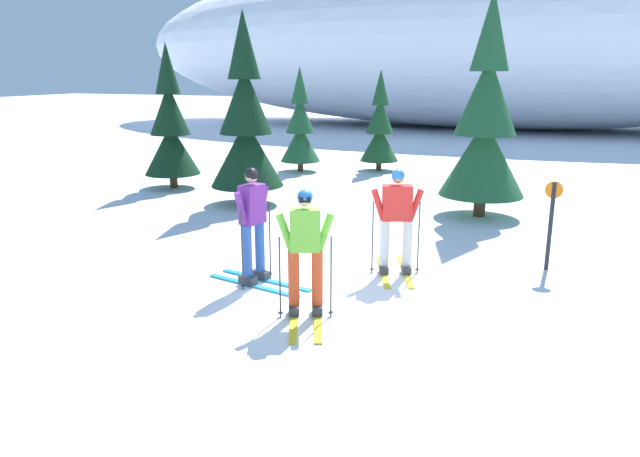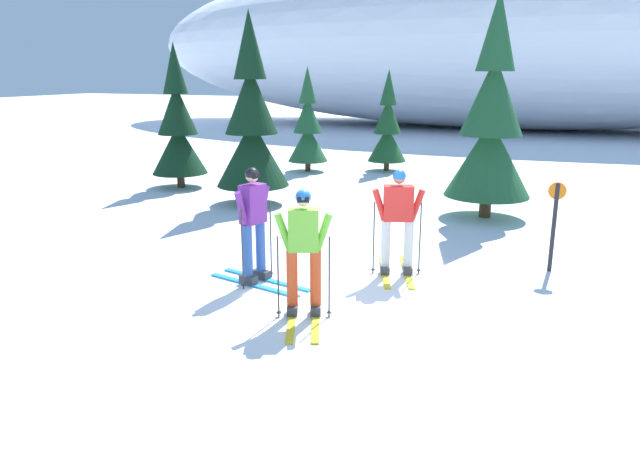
{
  "view_description": "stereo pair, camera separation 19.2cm",
  "coord_description": "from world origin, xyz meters",
  "px_view_note": "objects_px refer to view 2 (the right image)",
  "views": [
    {
      "loc": [
        2.67,
        -7.68,
        3.21
      ],
      "look_at": [
        -0.37,
        0.28,
        0.95
      ],
      "focal_mm": 33.64,
      "sensor_mm": 36.0,
      "label": 1
    },
    {
      "loc": [
        2.85,
        -7.61,
        3.21
      ],
      "look_at": [
        -0.37,
        0.28,
        0.95
      ],
      "focal_mm": 33.64,
      "sensor_mm": 36.0,
      "label": 2
    }
  ],
  "objects_px": {
    "skier_lime_jacket": "(304,251)",
    "skier_purple_jacket": "(254,224)",
    "pine_tree_far_right": "(491,126)",
    "trail_marker_post": "(554,221)",
    "skier_red_jacket": "(398,220)",
    "pine_tree_center_right": "(388,129)",
    "pine_tree_far_left": "(178,128)",
    "pine_tree_center_left": "(308,128)",
    "pine_tree_center": "(252,125)"
  },
  "relations": [
    {
      "from": "pine_tree_far_right",
      "to": "trail_marker_post",
      "type": "bearing_deg",
      "value": -66.69
    },
    {
      "from": "skier_lime_jacket",
      "to": "pine_tree_far_left",
      "type": "xyz_separation_m",
      "value": [
        -6.89,
        7.06,
        0.75
      ]
    },
    {
      "from": "pine_tree_center_right",
      "to": "trail_marker_post",
      "type": "relative_size",
      "value": 2.18
    },
    {
      "from": "pine_tree_center_right",
      "to": "pine_tree_center",
      "type": "bearing_deg",
      "value": -105.33
    },
    {
      "from": "pine_tree_center",
      "to": "trail_marker_post",
      "type": "distance_m",
      "value": 7.56
    },
    {
      "from": "pine_tree_center_left",
      "to": "trail_marker_post",
      "type": "height_order",
      "value": "pine_tree_center_left"
    },
    {
      "from": "skier_red_jacket",
      "to": "pine_tree_far_left",
      "type": "bearing_deg",
      "value": 146.85
    },
    {
      "from": "pine_tree_far_right",
      "to": "trail_marker_post",
      "type": "height_order",
      "value": "pine_tree_far_right"
    },
    {
      "from": "skier_lime_jacket",
      "to": "pine_tree_center",
      "type": "xyz_separation_m",
      "value": [
        -3.97,
        5.94,
        1.01
      ]
    },
    {
      "from": "skier_lime_jacket",
      "to": "pine_tree_center",
      "type": "distance_m",
      "value": 7.22
    },
    {
      "from": "pine_tree_far_right",
      "to": "trail_marker_post",
      "type": "xyz_separation_m",
      "value": [
        1.49,
        -3.45,
        -1.19
      ]
    },
    {
      "from": "skier_lime_jacket",
      "to": "skier_purple_jacket",
      "type": "distance_m",
      "value": 1.53
    },
    {
      "from": "skier_purple_jacket",
      "to": "pine_tree_center_right",
      "type": "height_order",
      "value": "pine_tree_center_right"
    },
    {
      "from": "pine_tree_center",
      "to": "trail_marker_post",
      "type": "bearing_deg",
      "value": -21.26
    },
    {
      "from": "pine_tree_center_left",
      "to": "pine_tree_far_right",
      "type": "relative_size",
      "value": 0.68
    },
    {
      "from": "skier_purple_jacket",
      "to": "skier_red_jacket",
      "type": "bearing_deg",
      "value": 31.41
    },
    {
      "from": "skier_purple_jacket",
      "to": "pine_tree_far_left",
      "type": "distance_m",
      "value": 8.39
    },
    {
      "from": "pine_tree_center_right",
      "to": "pine_tree_far_right",
      "type": "bearing_deg",
      "value": -54.24
    },
    {
      "from": "skier_red_jacket",
      "to": "pine_tree_center_right",
      "type": "relative_size",
      "value": 0.53
    },
    {
      "from": "trail_marker_post",
      "to": "skier_red_jacket",
      "type": "bearing_deg",
      "value": -153.78
    },
    {
      "from": "skier_purple_jacket",
      "to": "pine_tree_center_right",
      "type": "distance_m",
      "value": 11.15
    },
    {
      "from": "skier_lime_jacket",
      "to": "skier_purple_jacket",
      "type": "height_order",
      "value": "skier_purple_jacket"
    },
    {
      "from": "pine_tree_center_left",
      "to": "pine_tree_center_right",
      "type": "relative_size",
      "value": 1.03
    },
    {
      "from": "skier_lime_jacket",
      "to": "pine_tree_center",
      "type": "height_order",
      "value": "pine_tree_center"
    },
    {
      "from": "pine_tree_center_left",
      "to": "pine_tree_center_right",
      "type": "height_order",
      "value": "pine_tree_center_left"
    },
    {
      "from": "pine_tree_far_left",
      "to": "trail_marker_post",
      "type": "height_order",
      "value": "pine_tree_far_left"
    },
    {
      "from": "pine_tree_center_left",
      "to": "skier_red_jacket",
      "type": "bearing_deg",
      "value": -58.72
    },
    {
      "from": "pine_tree_center_left",
      "to": "pine_tree_far_left",
      "type": "bearing_deg",
      "value": -119.89
    },
    {
      "from": "pine_tree_center_left",
      "to": "pine_tree_center",
      "type": "distance_m",
      "value": 5.07
    },
    {
      "from": "skier_purple_jacket",
      "to": "pine_tree_center",
      "type": "xyz_separation_m",
      "value": [
        -2.74,
        5.03,
        0.98
      ]
    },
    {
      "from": "skier_purple_jacket",
      "to": "pine_tree_center_right",
      "type": "bearing_deg",
      "value": 95.58
    },
    {
      "from": "trail_marker_post",
      "to": "pine_tree_center_right",
      "type": "bearing_deg",
      "value": 121.23
    },
    {
      "from": "pine_tree_center",
      "to": "skier_purple_jacket",
      "type": "bearing_deg",
      "value": -61.4
    },
    {
      "from": "skier_purple_jacket",
      "to": "trail_marker_post",
      "type": "relative_size",
      "value": 1.22
    },
    {
      "from": "skier_lime_jacket",
      "to": "trail_marker_post",
      "type": "distance_m",
      "value": 4.41
    },
    {
      "from": "trail_marker_post",
      "to": "skier_lime_jacket",
      "type": "bearing_deg",
      "value": -133.01
    },
    {
      "from": "skier_lime_jacket",
      "to": "pine_tree_center_left",
      "type": "distance_m",
      "value": 11.9
    },
    {
      "from": "skier_lime_jacket",
      "to": "pine_tree_far_right",
      "type": "xyz_separation_m",
      "value": [
        1.52,
        6.68,
        1.13
      ]
    },
    {
      "from": "pine_tree_center",
      "to": "pine_tree_center_left",
      "type": "bearing_deg",
      "value": 97.87
    },
    {
      "from": "pine_tree_center_right",
      "to": "pine_tree_center_left",
      "type": "bearing_deg",
      "value": -155.77
    },
    {
      "from": "skier_purple_jacket",
      "to": "pine_tree_far_left",
      "type": "height_order",
      "value": "pine_tree_far_left"
    },
    {
      "from": "skier_lime_jacket",
      "to": "skier_purple_jacket",
      "type": "xyz_separation_m",
      "value": [
        -1.23,
        0.91,
        0.04
      ]
    },
    {
      "from": "skier_lime_jacket",
      "to": "trail_marker_post",
      "type": "height_order",
      "value": "skier_lime_jacket"
    },
    {
      "from": "skier_purple_jacket",
      "to": "pine_tree_far_right",
      "type": "relative_size",
      "value": 0.37
    },
    {
      "from": "pine_tree_far_left",
      "to": "pine_tree_far_right",
      "type": "distance_m",
      "value": 8.43
    },
    {
      "from": "pine_tree_far_left",
      "to": "pine_tree_center_right",
      "type": "distance_m",
      "value": 6.74
    },
    {
      "from": "skier_lime_jacket",
      "to": "pine_tree_far_left",
      "type": "relative_size",
      "value": 0.44
    },
    {
      "from": "pine_tree_center_left",
      "to": "pine_tree_center",
      "type": "relative_size",
      "value": 0.73
    },
    {
      "from": "pine_tree_far_left",
      "to": "pine_tree_center_right",
      "type": "xyz_separation_m",
      "value": [
        4.58,
        4.94,
        -0.3
      ]
    },
    {
      "from": "pine_tree_center",
      "to": "pine_tree_center_right",
      "type": "distance_m",
      "value": 6.3
    }
  ]
}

